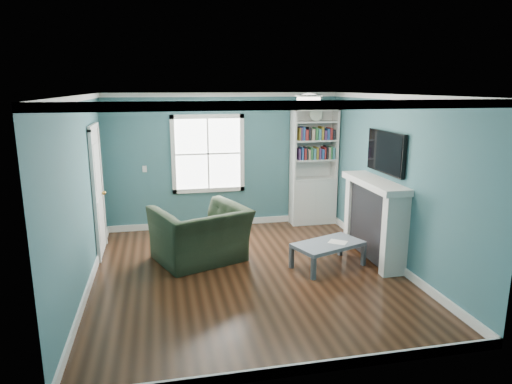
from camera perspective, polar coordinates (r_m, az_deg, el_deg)
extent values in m
plane|color=black|center=(6.87, -0.94, -10.19)|extent=(5.00, 5.00, 0.00)
plane|color=#396A75|center=(8.89, -4.07, 3.90)|extent=(4.50, 0.00, 4.50)
plane|color=#396A75|center=(4.14, 5.70, -6.99)|extent=(4.50, 0.00, 4.50)
plane|color=#396A75|center=(6.44, -21.04, -0.49)|extent=(0.00, 5.00, 5.00)
plane|color=#396A75|center=(7.23, 16.80, 1.24)|extent=(0.00, 5.00, 5.00)
plane|color=white|center=(6.31, -1.03, 12.04)|extent=(5.00, 5.00, 0.00)
cube|color=white|center=(9.16, -3.93, -3.80)|extent=(4.50, 0.03, 0.12)
cube|color=white|center=(4.72, 5.28, -21.21)|extent=(4.50, 0.03, 0.12)
cube|color=white|center=(6.82, -20.05, -10.67)|extent=(0.03, 5.00, 0.12)
cube|color=white|center=(7.57, 16.08, -7.99)|extent=(0.03, 5.00, 0.12)
cube|color=white|center=(8.76, -4.19, 12.04)|extent=(4.50, 0.04, 0.08)
cube|color=white|center=(3.91, 6.03, 10.74)|extent=(4.50, 0.04, 0.08)
cube|color=white|center=(6.28, -21.80, 10.76)|extent=(0.04, 5.00, 0.08)
cube|color=white|center=(7.08, 17.33, 11.25)|extent=(0.04, 5.00, 0.08)
cube|color=white|center=(8.83, -6.02, 4.78)|extent=(1.24, 0.01, 1.34)
cube|color=white|center=(8.77, -10.31, 4.58)|extent=(0.08, 0.06, 1.50)
cube|color=white|center=(8.91, -1.77, 4.91)|extent=(0.08, 0.06, 1.50)
cube|color=white|center=(8.94, -5.90, 0.26)|extent=(1.40, 0.06, 0.08)
cube|color=white|center=(8.74, -6.12, 9.37)|extent=(1.40, 0.06, 0.08)
cube|color=white|center=(8.81, -6.01, 4.76)|extent=(1.24, 0.03, 0.03)
cube|color=white|center=(8.81, -6.01, 4.76)|extent=(0.03, 0.03, 1.34)
cube|color=silver|center=(9.28, 7.08, -1.15)|extent=(0.90, 0.35, 0.90)
cube|color=silver|center=(8.93, 4.67, 5.87)|extent=(0.04, 0.35, 1.40)
cube|color=silver|center=(9.21, 9.83, 5.95)|extent=(0.04, 0.35, 1.40)
cube|color=silver|center=(9.22, 6.95, 6.04)|extent=(0.90, 0.02, 1.40)
cube|color=silver|center=(9.01, 7.41, 10.21)|extent=(0.90, 0.35, 0.04)
cube|color=silver|center=(9.17, 7.17, 1.70)|extent=(0.84, 0.33, 0.03)
cube|color=silver|center=(9.11, 7.23, 4.04)|extent=(0.84, 0.33, 0.03)
cube|color=silver|center=(9.06, 7.30, 6.42)|extent=(0.84, 0.33, 0.03)
cube|color=silver|center=(9.02, 7.37, 8.69)|extent=(0.84, 0.33, 0.03)
cube|color=#593366|center=(9.07, 7.30, 4.80)|extent=(0.70, 0.25, 0.22)
cube|color=#264C8C|center=(9.02, 7.37, 7.19)|extent=(0.70, 0.25, 0.22)
cylinder|color=beige|center=(8.96, 7.50, 9.59)|extent=(0.26, 0.06, 0.26)
cube|color=black|center=(7.50, 14.65, -3.74)|extent=(0.30, 1.20, 1.10)
cube|color=black|center=(7.55, 14.42, -5.20)|extent=(0.22, 0.65, 0.70)
cube|color=silver|center=(6.93, 16.96, -5.29)|extent=(0.36, 0.16, 1.20)
cube|color=silver|center=(8.07, 12.41, -2.42)|extent=(0.36, 0.16, 1.20)
cube|color=silver|center=(7.32, 14.66, 1.12)|extent=(0.44, 1.58, 0.10)
cube|color=black|center=(7.31, 15.93, 4.80)|extent=(0.06, 1.10, 0.65)
cube|color=silver|center=(7.85, -19.18, -0.09)|extent=(0.04, 0.80, 2.05)
cube|color=white|center=(7.41, -19.51, -0.86)|extent=(0.05, 0.08, 2.13)
cube|color=white|center=(8.28, -18.74, 0.61)|extent=(0.05, 0.08, 2.13)
cube|color=white|center=(7.69, -19.70, 7.67)|extent=(0.05, 0.98, 0.08)
sphere|color=#BF8C3F|center=(8.15, -18.47, -0.11)|extent=(0.07, 0.07, 0.07)
ellipsoid|color=white|center=(6.64, 6.61, 11.49)|extent=(0.34, 0.34, 0.15)
cylinder|color=white|center=(6.64, 6.62, 11.88)|extent=(0.38, 0.38, 0.03)
cube|color=white|center=(8.82, -13.76, 2.82)|extent=(0.08, 0.01, 0.12)
imported|color=black|center=(7.22, -6.97, -4.17)|extent=(1.56, 1.30, 1.17)
cube|color=#444B52|center=(6.67, 7.20, -9.50)|extent=(0.07, 0.07, 0.33)
cube|color=#444B52|center=(7.32, 13.30, -7.69)|extent=(0.07, 0.07, 0.33)
cube|color=#444B52|center=(7.05, 4.46, -8.18)|extent=(0.07, 0.07, 0.33)
cube|color=#444B52|center=(7.66, 10.49, -6.59)|extent=(0.07, 0.07, 0.33)
cube|color=slate|center=(7.09, 9.02, -6.50)|extent=(1.20, 0.92, 0.06)
cube|color=white|center=(7.13, 10.19, -6.18)|extent=(0.34, 0.33, 0.00)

